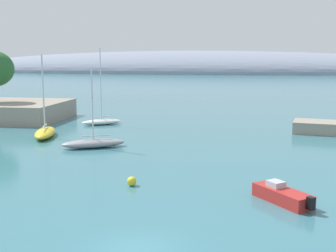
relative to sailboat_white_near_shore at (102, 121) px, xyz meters
name	(u,v)px	position (x,y,z in m)	size (l,w,h in m)	color
water	(137,250)	(14.02, -38.54, -0.52)	(600.00, 600.00, 0.00)	#38727F
shore_outcrop	(9,111)	(-15.51, 2.77, 0.83)	(16.42, 13.54, 2.69)	gray
distant_ridge	(194,72)	(-6.48, 198.88, -0.52)	(313.99, 67.07, 25.29)	gray
sailboat_white_near_shore	(102,121)	(0.00, 0.00, 0.00)	(5.72, 4.31, 10.70)	white
sailboat_yellow_mid_mooring	(45,132)	(-3.75, -10.30, 0.09)	(3.88, 7.24, 9.80)	yellow
sailboat_grey_outer_mooring	(93,143)	(3.89, -15.18, 0.01)	(6.89, 4.76, 8.48)	gray
motorboat_red_outer	(282,195)	(21.90, -29.98, -0.03)	(3.88, 4.40, 1.29)	red
mooring_buoy_yellow	(132,181)	(11.15, -27.91, -0.17)	(0.71, 0.71, 0.71)	yellow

